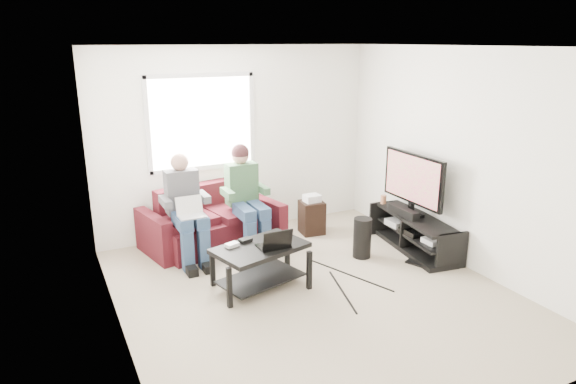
{
  "coord_description": "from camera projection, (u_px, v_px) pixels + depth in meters",
  "views": [
    {
      "loc": [
        -2.5,
        -4.4,
        2.66
      ],
      "look_at": [
        -0.02,
        0.6,
        1.0
      ],
      "focal_mm": 32.0,
      "sensor_mm": 36.0,
      "label": 1
    }
  ],
  "objects": [
    {
      "name": "console_grey",
      "position": [
        400.0,
        222.0,
        6.95
      ],
      "size": [
        0.34,
        0.26,
        0.08
      ],
      "primitive_type": "cube",
      "color": "gray",
      "rests_on": "tv_stand"
    },
    {
      "name": "window",
      "position": [
        202.0,
        122.0,
        6.85
      ],
      "size": [
        1.48,
        0.04,
        1.28
      ],
      "color": "white",
      "rests_on": "wall_back"
    },
    {
      "name": "floor",
      "position": [
        314.0,
        293.0,
        5.6
      ],
      "size": [
        4.5,
        4.5,
        0.0
      ],
      "primitive_type": "plane",
      "color": "tan",
      "rests_on": "ground"
    },
    {
      "name": "sofa",
      "position": [
        211.0,
        224.0,
        6.84
      ],
      "size": [
        1.87,
        1.08,
        0.8
      ],
      "color": "#4D1318",
      "rests_on": "floor"
    },
    {
      "name": "controller_c",
      "position": [
        279.0,
        235.0,
        5.86
      ],
      "size": [
        0.16,
        0.13,
        0.04
      ],
      "primitive_type": "cube",
      "rotation": [
        0.0,
        0.0,
        0.35
      ],
      "color": "gray",
      "rests_on": "coffee_table"
    },
    {
      "name": "subwoofer",
      "position": [
        362.0,
        238.0,
        6.48
      ],
      "size": [
        0.23,
        0.23,
        0.52
      ],
      "primitive_type": "cylinder",
      "color": "black",
      "rests_on": "floor"
    },
    {
      "name": "wall_back",
      "position": [
        237.0,
        141.0,
        7.17
      ],
      "size": [
        4.5,
        0.0,
        4.5
      ],
      "primitive_type": "plane",
      "rotation": [
        1.57,
        0.0,
        0.0
      ],
      "color": "white",
      "rests_on": "floor"
    },
    {
      "name": "wall_right",
      "position": [
        463.0,
        159.0,
        6.08
      ],
      "size": [
        0.0,
        4.5,
        4.5
      ],
      "primitive_type": "plane",
      "rotation": [
        1.57,
        0.0,
        -1.57
      ],
      "color": "white",
      "rests_on": "floor"
    },
    {
      "name": "laptop_silver",
      "position": [
        191.0,
        212.0,
        6.1
      ],
      "size": [
        0.39,
        0.35,
        0.24
      ],
      "primitive_type": null,
      "rotation": [
        0.0,
        0.0,
        0.55
      ],
      "color": "silver",
      "rests_on": "person_left"
    },
    {
      "name": "person_right",
      "position": [
        245.0,
        191.0,
        6.64
      ],
      "size": [
        0.4,
        0.71,
        1.37
      ],
      "color": "#304A6C",
      "rests_on": "sofa"
    },
    {
      "name": "tv_stand",
      "position": [
        414.0,
        235.0,
        6.71
      ],
      "size": [
        0.61,
        1.46,
        0.47
      ],
      "color": "black",
      "rests_on": "floor"
    },
    {
      "name": "keyboard_floor",
      "position": [
        423.0,
        265.0,
        6.29
      ],
      "size": [
        0.3,
        0.45,
        0.02
      ],
      "primitive_type": "cube",
      "rotation": [
        0.0,
        0.0,
        0.42
      ],
      "color": "black",
      "rests_on": "floor"
    },
    {
      "name": "person_left",
      "position": [
        186.0,
        204.0,
        6.3
      ],
      "size": [
        0.4,
        0.71,
        1.32
      ],
      "color": "#304A6C",
      "rests_on": "sofa"
    },
    {
      "name": "console_black",
      "position": [
        417.0,
        231.0,
        6.65
      ],
      "size": [
        0.38,
        0.3,
        0.07
      ],
      "primitive_type": "cube",
      "color": "black",
      "rests_on": "tv_stand"
    },
    {
      "name": "ceiling",
      "position": [
        318.0,
        47.0,
        4.86
      ],
      "size": [
        4.5,
        4.5,
        0.0
      ],
      "primitive_type": "plane",
      "rotation": [
        3.14,
        0.0,
        0.0
      ],
      "color": "white",
      "rests_on": "wall_back"
    },
    {
      "name": "laptop_black",
      "position": [
        273.0,
        236.0,
        5.56
      ],
      "size": [
        0.39,
        0.32,
        0.24
      ],
      "primitive_type": null,
      "rotation": [
        0.0,
        0.0,
        0.28
      ],
      "color": "black",
      "rests_on": "coffee_table"
    },
    {
      "name": "coffee_table",
      "position": [
        260.0,
        257.0,
        5.65
      ],
      "size": [
        1.12,
        0.84,
        0.5
      ],
      "color": "black",
      "rests_on": "floor"
    },
    {
      "name": "tv",
      "position": [
        413.0,
        180.0,
        6.6
      ],
      "size": [
        0.12,
        1.1,
        0.81
      ],
      "color": "black",
      "rests_on": "tv_stand"
    },
    {
      "name": "console_white",
      "position": [
        436.0,
        240.0,
        6.35
      ],
      "size": [
        0.3,
        0.22,
        0.06
      ],
      "primitive_type": "cube",
      "color": "silver",
      "rests_on": "tv_stand"
    },
    {
      "name": "wall_front",
      "position": [
        487.0,
        260.0,
        3.3
      ],
      "size": [
        4.5,
        0.0,
        4.5
      ],
      "primitive_type": "plane",
      "rotation": [
        -1.57,
        0.0,
        0.0
      ],
      "color": "white",
      "rests_on": "floor"
    },
    {
      "name": "end_table",
      "position": [
        312.0,
        216.0,
        7.29
      ],
      "size": [
        0.32,
        0.32,
        0.57
      ],
      "color": "black",
      "rests_on": "floor"
    },
    {
      "name": "controller_b",
      "position": [
        245.0,
        240.0,
        5.72
      ],
      "size": [
        0.16,
        0.12,
        0.04
      ],
      "primitive_type": "cube",
      "rotation": [
        0.0,
        0.0,
        0.27
      ],
      "color": "black",
      "rests_on": "coffee_table"
    },
    {
      "name": "soundbar",
      "position": [
        404.0,
        212.0,
        6.66
      ],
      "size": [
        0.12,
        0.5,
        0.1
      ],
      "primitive_type": "cube",
      "color": "black",
      "rests_on": "tv_stand"
    },
    {
      "name": "drink_cup",
      "position": [
        383.0,
        199.0,
        7.14
      ],
      "size": [
        0.08,
        0.08,
        0.12
      ],
      "primitive_type": "cylinder",
      "color": "#A36846",
      "rests_on": "tv_stand"
    },
    {
      "name": "controller_a",
      "position": [
        232.0,
        245.0,
        5.59
      ],
      "size": [
        0.16,
        0.13,
        0.04
      ],
      "primitive_type": "cube",
      "rotation": [
        0.0,
        0.0,
        0.3
      ],
      "color": "silver",
      "rests_on": "coffee_table"
    },
    {
      "name": "wall_left",
      "position": [
        112.0,
        206.0,
        4.38
      ],
      "size": [
        0.0,
        4.5,
        4.5
      ],
      "primitive_type": "plane",
      "rotation": [
        1.57,
        0.0,
        1.57
      ],
      "color": "white",
      "rests_on": "floor"
    }
  ]
}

